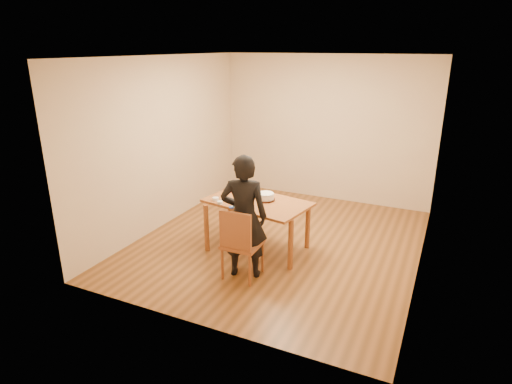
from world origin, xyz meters
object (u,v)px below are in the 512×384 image
at_px(cake, 266,196).
at_px(dining_chair, 243,244).
at_px(person, 244,217).
at_px(dining_table, 257,202).
at_px(cake_plate, 266,199).

bearing_deg(cake, dining_chair, -85.96).
height_order(dining_chair, person, person).
xyz_separation_m(dining_chair, cake, (-0.06, 0.86, 0.36)).
relative_size(dining_chair, cake, 1.91).
distance_m(dining_table, dining_chair, 0.84).
height_order(dining_chair, cake_plate, cake_plate).
distance_m(dining_table, cake, 0.15).
bearing_deg(cake_plate, cake, 0.00).
xyz_separation_m(dining_table, dining_chair, (0.15, -0.78, -0.28)).
bearing_deg(cake_plate, dining_table, -135.69).
relative_size(dining_table, cake_plate, 5.35).
distance_m(cake_plate, cake, 0.05).
xyz_separation_m(cake, person, (0.06, -0.82, -0.00)).
height_order(cake_plate, person, person).
bearing_deg(cake, cake_plate, 0.00).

